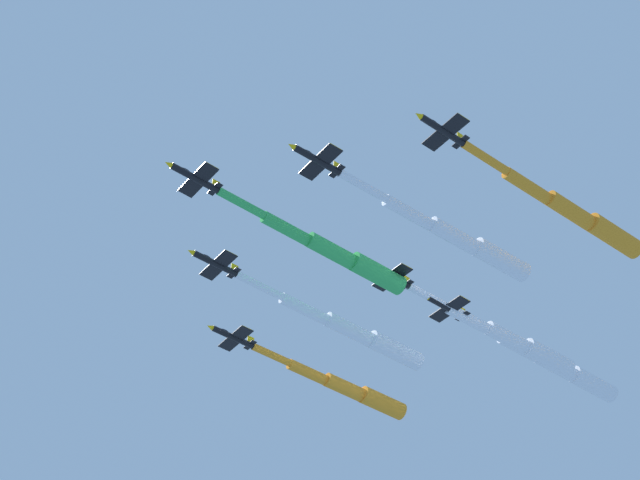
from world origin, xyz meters
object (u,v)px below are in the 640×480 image
object	(u,v)px
jet_starboard_inner	(351,330)
jet_port_outer	(509,338)
jet_port_mid	(572,211)
jet_starboard_mid	(345,387)
jet_port_inner	(456,236)
jet_starboard_outer	(557,366)
jet_lead	(332,251)

from	to	relation	value
jet_starboard_inner	jet_port_outer	size ratio (longest dim) A/B	1.03
jet_port_mid	jet_starboard_mid	xyz separation A→B (m)	(54.55, 22.45, -1.50)
jet_port_inner	jet_port_mid	bearing A→B (deg)	-117.12
jet_port_inner	jet_starboard_outer	distance (m)	42.42
jet_starboard_inner	jet_port_mid	bearing A→B (deg)	-144.62
jet_port_inner	jet_port_outer	xyz separation A→B (m)	(23.11, -20.16, 1.51)
jet_lead	jet_port_outer	bearing A→B (deg)	-70.90
jet_starboard_mid	jet_port_outer	distance (m)	33.67
jet_starboard_outer	jet_port_mid	bearing A→B (deg)	158.38
jet_port_mid	jet_starboard_mid	bearing A→B (deg)	22.37
jet_starboard_mid	jet_starboard_outer	bearing A→B (deg)	-115.75
jet_lead	jet_port_mid	bearing A→B (deg)	-117.15
jet_lead	jet_port_mid	size ratio (longest dim) A/B	0.97
jet_lead	jet_port_inner	distance (m)	21.08
jet_port_inner	jet_starboard_outer	bearing A→B (deg)	-49.18
jet_starboard_inner	jet_starboard_outer	world-z (taller)	jet_starboard_outer
jet_lead	jet_starboard_mid	bearing A→B (deg)	-21.07
jet_starboard_inner	jet_port_outer	xyz separation A→B (m)	(-5.48, -29.31, 0.89)
jet_port_mid	jet_starboard_outer	distance (m)	39.50
jet_starboard_inner	jet_starboard_mid	size ratio (longest dim) A/B	1.12
jet_starboard_inner	jet_starboard_mid	world-z (taller)	jet_starboard_mid
jet_port_outer	jet_port_mid	bearing A→B (deg)	175.33
jet_lead	jet_starboard_inner	world-z (taller)	jet_starboard_inner
jet_starboard_inner	jet_port_mid	size ratio (longest dim) A/B	1.03
jet_port_inner	jet_port_outer	size ratio (longest dim) A/B	1.00
jet_port_mid	jet_starboard_mid	distance (m)	59.01
jet_lead	jet_starboard_mid	world-z (taller)	jet_starboard_mid
jet_port_outer	jet_starboard_outer	distance (m)	12.79
jet_starboard_outer	jet_lead	bearing A→B (deg)	109.59
jet_port_mid	jet_lead	bearing A→B (deg)	62.85
jet_lead	jet_port_outer	distance (m)	41.21
jet_port_inner	jet_port_outer	distance (m)	30.70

